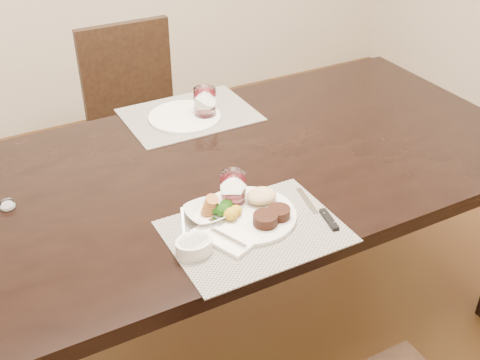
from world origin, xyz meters
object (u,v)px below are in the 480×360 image
dinner_plate (252,212)px  chair_far (138,115)px  steak_knife (324,215)px  far_plate (185,117)px  cracker_bowl (207,213)px  wine_glass_near (233,191)px

dinner_plate → chair_far: bearing=108.6°
chair_far → steak_knife: (0.08, -1.31, 0.26)m
steak_knife → dinner_plate: bearing=162.8°
chair_far → far_plate: (-0.01, -0.58, 0.26)m
dinner_plate → far_plate: (0.08, 0.63, -0.01)m
dinner_plate → cracker_bowl: (-0.11, 0.05, 0.00)m
dinner_plate → steak_knife: 0.20m
dinner_plate → cracker_bowl: cracker_bowl is taller
cracker_bowl → wine_glass_near: 0.10m
steak_knife → far_plate: bearing=108.9°
chair_far → far_plate: bearing=-91.4°
chair_far → wine_glass_near: chair_far is taller
far_plate → cracker_bowl: bearing=-108.0°
steak_knife → wine_glass_near: bearing=149.3°
steak_knife → wine_glass_near: 0.26m
cracker_bowl → wine_glass_near: (0.09, 0.02, 0.03)m
dinner_plate → wine_glass_near: 0.09m
wine_glass_near → chair_far: bearing=84.6°
dinner_plate → steak_knife: (0.17, -0.09, -0.01)m
dinner_plate → wine_glass_near: (-0.02, 0.08, 0.03)m
dinner_plate → far_plate: 0.64m
chair_far → dinner_plate: (-0.09, -1.22, 0.27)m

